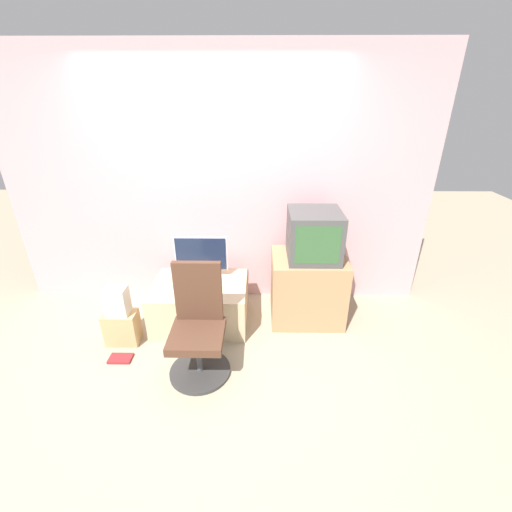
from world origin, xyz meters
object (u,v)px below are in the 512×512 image
object	(u,v)px
main_monitor	(201,257)
cardboard_box_lower	(122,328)
office_chair	(198,331)
book	(121,358)
crt_tv	(314,235)
keyboard	(196,290)
mouse	(217,289)

from	to	relation	value
main_monitor	cardboard_box_lower	distance (m)	1.00
office_chair	book	world-z (taller)	office_chair
crt_tv	office_chair	world-z (taller)	crt_tv
cardboard_box_lower	keyboard	bearing A→B (deg)	18.16
keyboard	book	size ratio (longest dim) A/B	1.48
main_monitor	mouse	xyz separation A→B (m)	(0.18, -0.27, -0.21)
mouse	crt_tv	xyz separation A→B (m)	(0.92, 0.21, 0.48)
keyboard	crt_tv	distance (m)	1.24
main_monitor	crt_tv	bearing A→B (deg)	-3.05
main_monitor	cardboard_box_lower	xyz separation A→B (m)	(-0.70, -0.50, -0.50)
office_chair	book	bearing A→B (deg)	173.70
office_chair	book	size ratio (longest dim) A/B	4.78
keyboard	office_chair	xyz separation A→B (m)	(0.11, -0.55, -0.06)
keyboard	book	world-z (taller)	keyboard
mouse	book	size ratio (longest dim) A/B	0.30
crt_tv	cardboard_box_lower	distance (m)	2.01
crt_tv	book	world-z (taller)	crt_tv
crt_tv	cardboard_box_lower	world-z (taller)	crt_tv
main_monitor	cardboard_box_lower	bearing A→B (deg)	-144.48
keyboard	book	xyz separation A→B (m)	(-0.63, -0.47, -0.44)
keyboard	office_chair	world-z (taller)	office_chair
cardboard_box_lower	crt_tv	bearing A→B (deg)	13.71
office_chair	cardboard_box_lower	distance (m)	0.88
crt_tv	book	xyz separation A→B (m)	(-1.76, -0.69, -0.92)
crt_tv	office_chair	size ratio (longest dim) A/B	0.52
mouse	book	world-z (taller)	mouse
crt_tv	main_monitor	bearing A→B (deg)	176.95
main_monitor	crt_tv	xyz separation A→B (m)	(1.11, -0.06, 0.27)
office_chair	mouse	bearing A→B (deg)	80.45
crt_tv	book	bearing A→B (deg)	-158.67
mouse	crt_tv	bearing A→B (deg)	12.69
crt_tv	cardboard_box_lower	xyz separation A→B (m)	(-1.81, -0.44, -0.77)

